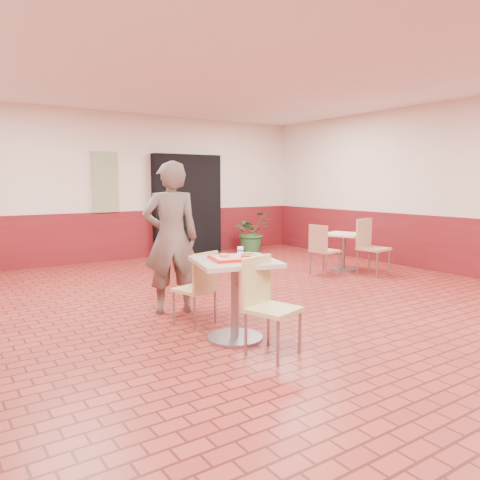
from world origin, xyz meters
TOP-DOWN VIEW (x-y plane):
  - room_shell at (0.00, 0.00)m, footprint 8.01×10.01m
  - wainscot_band at (0.00, 0.00)m, footprint 8.00×10.00m
  - corridor_doorway at (1.20, 4.88)m, footprint 1.60×0.22m
  - promo_poster at (-0.60, 4.94)m, footprint 0.50×0.03m
  - main_table at (-1.07, -0.45)m, footprint 0.79×0.79m
  - chair_main_front at (-1.04, -0.93)m, footprint 0.53×0.53m
  - chair_main_back at (-1.13, 0.20)m, footprint 0.48×0.48m
  - customer at (-1.16, 0.83)m, footprint 0.78×0.63m
  - serving_tray at (-1.07, -0.45)m, footprint 0.48×0.37m
  - ring_donut at (-1.16, -0.39)m, footprint 0.10×0.10m
  - long_john_donut at (-0.98, -0.51)m, footprint 0.14×0.07m
  - paper_cup at (-0.95, -0.36)m, footprint 0.06×0.06m
  - second_table at (2.66, 1.60)m, footprint 0.64×0.64m
  - chair_second_left at (2.02, 1.49)m, footprint 0.44×0.44m
  - chair_second_front at (2.75, 1.08)m, footprint 0.51×0.51m
  - potted_plant at (2.57, 4.35)m, footprint 0.90×0.80m

SIDE VIEW (x-z plane):
  - second_table at x=2.66m, z-range 0.12..0.79m
  - potted_plant at x=2.57m, z-range 0.00..0.93m
  - chair_main_back at x=-1.13m, z-range 0.05..0.89m
  - chair_second_left at x=2.02m, z-range 0.05..0.93m
  - wainscot_band at x=0.00m, z-range 0.00..1.00m
  - chair_main_front at x=-1.04m, z-range 0.05..0.97m
  - chair_second_front at x=2.75m, z-range 0.06..1.03m
  - main_table at x=-1.07m, z-range 0.14..0.98m
  - serving_tray at x=-1.07m, z-range 0.83..0.86m
  - ring_donut at x=-1.16m, z-range 0.86..0.89m
  - long_john_donut at x=-0.98m, z-range 0.86..0.90m
  - paper_cup at x=-0.95m, z-range 0.86..0.94m
  - customer at x=-1.16m, z-range 0.00..1.86m
  - corridor_doorway at x=1.20m, z-range 0.00..2.20m
  - room_shell at x=0.00m, z-range 0.00..3.00m
  - promo_poster at x=-0.60m, z-range 1.00..2.20m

